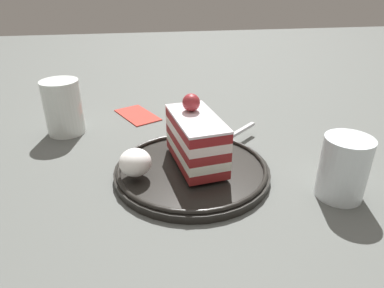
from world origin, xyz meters
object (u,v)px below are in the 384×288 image
Objects in this scene: dessert_plate at (192,169)px; drink_glass_far at (64,110)px; whipped_cream_dollop at (135,164)px; drink_glass_near at (343,171)px; fork at (229,138)px; folded_napkin at (137,115)px; cake_slice at (196,138)px.

drink_glass_far is at bearing -41.97° from dessert_plate.
drink_glass_near is (-0.24, 0.06, 0.00)m from whipped_cream_dollop.
fork is 1.38× the size of drink_glass_near.
fork is 0.21m from folded_napkin.
cake_slice reaches higher than dessert_plate.
dessert_plate is 5.13× the size of whipped_cream_dollop.
drink_glass_near is 0.86× the size of drink_glass_far.
whipped_cream_dollop reaches higher than folded_napkin.
fork reaches higher than dessert_plate.
whipped_cream_dollop reaches higher than dessert_plate.
drink_glass_far is at bearing -34.48° from drink_glass_near.
drink_glass_near reaches higher than whipped_cream_dollop.
cake_slice is 0.23m from folded_napkin.
drink_glass_far is (0.25, -0.10, 0.02)m from fork.
dessert_plate is at bearing -166.69° from whipped_cream_dollop.
cake_slice is 0.25m from drink_glass_far.
dessert_plate is 0.04m from cake_slice.
fork is at bearing -149.23° from whipped_cream_dollop.
folded_napkin is (0.23, -0.30, -0.03)m from drink_glass_near.
drink_glass_near reaches higher than dessert_plate.
fork is (-0.07, -0.07, 0.01)m from dessert_plate.
dessert_plate is 2.68× the size of drink_glass_near.
drink_glass_far reaches higher than fork.
drink_glass_near is at bearing 128.19° from folded_napkin.
cake_slice is at bearing -27.59° from drink_glass_near.
cake_slice is at bearing -127.86° from dessert_plate.
whipped_cream_dollop is at bearing 88.73° from folded_napkin.
drink_glass_far is (0.11, -0.18, 0.01)m from whipped_cream_dollop.
dessert_plate is at bearing -24.22° from drink_glass_near.
fork is 0.17m from drink_glass_near.
cake_slice is 1.33× the size of drink_glass_far.
dessert_plate is at bearing 52.14° from cake_slice.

